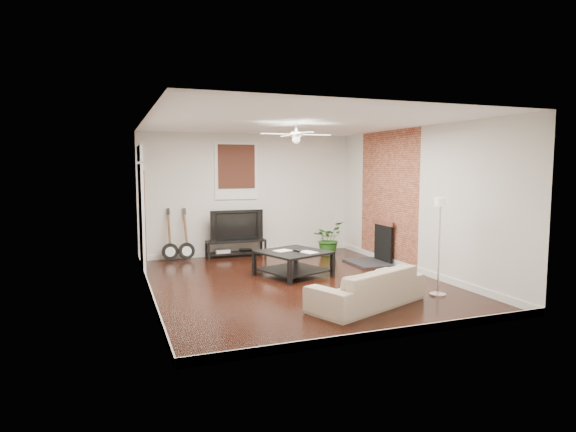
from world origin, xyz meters
The scene contains 14 objects.
room centered at (0.00, 0.00, 1.40)m, with size 5.01×6.01×2.81m.
brick_accent centered at (2.49, 1.00, 1.40)m, with size 0.02×2.20×2.80m, color brown.
fireplace centered at (2.20, 1.00, 0.46)m, with size 0.80×1.10×0.92m, color black.
window_back centered at (-0.30, 2.97, 1.95)m, with size 1.00×0.06×1.30m, color #37180F.
door_left centered at (-2.46, 1.90, 1.25)m, with size 0.08×1.00×2.50m, color white.
tv_stand centered at (-0.38, 2.78, 0.19)m, with size 1.35×0.36×0.38m, color black.
tv centered at (-0.38, 2.80, 0.73)m, with size 1.21×0.16×0.70m, color black.
coffee_table centered at (0.15, 0.53, 0.23)m, with size 1.12×1.12×0.47m, color black.
sofa centered at (0.47, -1.69, 0.28)m, with size 1.93×0.75×0.56m, color tan.
floor_lamp centered at (1.82, -1.59, 0.79)m, with size 0.26×0.26×1.57m, color silver, non-canonical shape.
potted_plant centered at (1.66, 2.20, 0.39)m, with size 0.71×0.61×0.79m, color #245D1A.
guitar_left centered at (-1.85, 2.75, 0.58)m, with size 0.36×0.25×1.17m, color black, non-canonical shape.
guitar_right centered at (-1.50, 2.72, 0.58)m, with size 0.36×0.25×1.17m, color black, non-canonical shape.
ceiling_fan centered at (0.00, 0.00, 2.60)m, with size 1.24×1.24×0.32m, color white, non-canonical shape.
Camera 1 is at (-3.06, -7.79, 2.05)m, focal length 30.02 mm.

